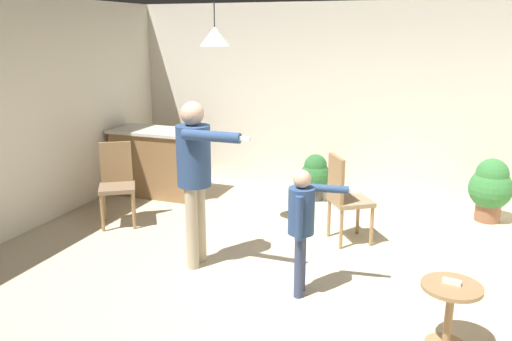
# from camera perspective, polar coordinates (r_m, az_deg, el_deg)

# --- Properties ---
(ground) EXTENTS (7.68, 7.68, 0.00)m
(ground) POSITION_cam_1_polar(r_m,az_deg,el_deg) (4.98, 1.73, -12.50)
(ground) COLOR beige
(wall_back) EXTENTS (6.40, 0.10, 2.70)m
(wall_back) POSITION_cam_1_polar(r_m,az_deg,el_deg) (7.57, 9.69, 7.72)
(wall_back) COLOR silver
(wall_back) RESTS_ON ground
(kitchen_counter) EXTENTS (1.26, 0.66, 0.95)m
(kitchen_counter) POSITION_cam_1_polar(r_m,az_deg,el_deg) (7.57, -10.83, 0.94)
(kitchen_counter) COLOR olive
(kitchen_counter) RESTS_ON ground
(side_table_by_couch) EXTENTS (0.44, 0.44, 0.52)m
(side_table_by_couch) POSITION_cam_1_polar(r_m,az_deg,el_deg) (4.20, 20.58, -14.08)
(side_table_by_couch) COLOR #99754C
(side_table_by_couch) RESTS_ON ground
(person_adult) EXTENTS (0.82, 0.48, 1.67)m
(person_adult) POSITION_cam_1_polar(r_m,az_deg,el_deg) (5.05, -6.72, 0.43)
(person_adult) COLOR tan
(person_adult) RESTS_ON ground
(person_child) EXTENTS (0.59, 0.39, 1.17)m
(person_child) POSITION_cam_1_polar(r_m,az_deg,el_deg) (4.54, 5.14, -5.32)
(person_child) COLOR #384260
(person_child) RESTS_ON ground
(dining_chair_by_counter) EXTENTS (0.58, 0.58, 1.00)m
(dining_chair_by_counter) POSITION_cam_1_polar(r_m,az_deg,el_deg) (6.51, -15.11, -1.07)
(dining_chair_by_counter) COLOR #99754C
(dining_chair_by_counter) RESTS_ON ground
(dining_chair_near_wall) EXTENTS (0.58, 0.58, 1.00)m
(dining_chair_near_wall) POSITION_cam_1_polar(r_m,az_deg,el_deg) (5.80, 9.79, -2.75)
(dining_chair_near_wall) COLOR #99754C
(dining_chair_near_wall) RESTS_ON ground
(potted_plant_corner) EXTENTS (0.52, 0.52, 0.80)m
(potted_plant_corner) POSITION_cam_1_polar(r_m,az_deg,el_deg) (7.01, 24.48, -1.67)
(potted_plant_corner) COLOR brown
(potted_plant_corner) RESTS_ON ground
(potted_plant_by_wall) EXTENTS (0.42, 0.42, 0.65)m
(potted_plant_by_wall) POSITION_cam_1_polar(r_m,az_deg,el_deg) (7.26, 6.56, -0.48)
(potted_plant_by_wall) COLOR #4C4742
(potted_plant_by_wall) RESTS_ON ground
(spare_remote_on_table) EXTENTS (0.13, 0.06, 0.04)m
(spare_remote_on_table) POSITION_cam_1_polar(r_m,az_deg,el_deg) (4.12, 20.81, -11.40)
(spare_remote_on_table) COLOR white
(spare_remote_on_table) RESTS_ON side_table_by_couch
(ceiling_light_pendant) EXTENTS (0.32, 0.32, 0.55)m
(ceiling_light_pendant) POSITION_cam_1_polar(r_m,az_deg,el_deg) (5.65, -4.58, 14.55)
(ceiling_light_pendant) COLOR silver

